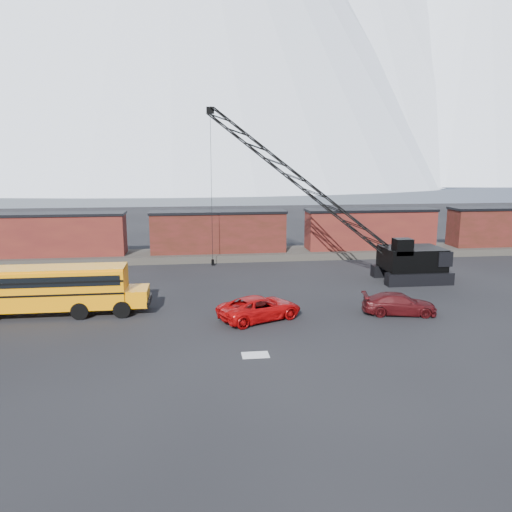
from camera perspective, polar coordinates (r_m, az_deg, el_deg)
The scene contains 12 objects.
ground at distance 30.01m, azimuth -2.00°, elevation -8.43°, with size 160.00×160.00×0.00m, color black.
mountain_ridge at distance 321.86m, azimuth -6.08°, elevation 25.82°, with size 800.00×340.00×240.00m.
gravel_berm at distance 51.16m, azimuth -4.28°, elevation 0.13°, with size 120.00×5.00×0.70m, color #403B35.
boxcar_west_near at distance 52.45m, azimuth -22.07°, elevation 2.29°, with size 13.70×3.10×4.17m.
boxcar_mid at distance 50.76m, azimuth -4.32°, elevation 2.80°, with size 13.70×3.10×4.17m.
boxcar_east_near at distance 53.99m, azimuth 12.92°, elevation 3.05°, with size 13.70×3.10×4.17m.
boxcar_east_far at distance 61.35m, azimuth 27.11°, elevation 3.04°, with size 13.70×3.10×4.17m.
snow_patch at distance 26.34m, azimuth -0.07°, elevation -11.24°, with size 1.40×0.90×0.02m, color silver.
school_bus at distance 34.79m, azimuth -22.23°, elevation -3.44°, with size 11.65×2.65×3.19m.
red_pickup at distance 31.66m, azimuth 0.45°, elevation -5.94°, with size 2.50×5.41×1.50m, color #B00809.
maroon_suv at distance 34.04m, azimuth 16.05°, elevation -5.28°, with size 1.93×4.75×1.38m, color #410B0E.
crawler_crane at distance 43.65m, azimuth 4.79°, elevation 8.70°, with size 19.47×10.52×14.80m.
Camera 1 is at (-2.55, -28.18, 9.98)m, focal length 35.00 mm.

